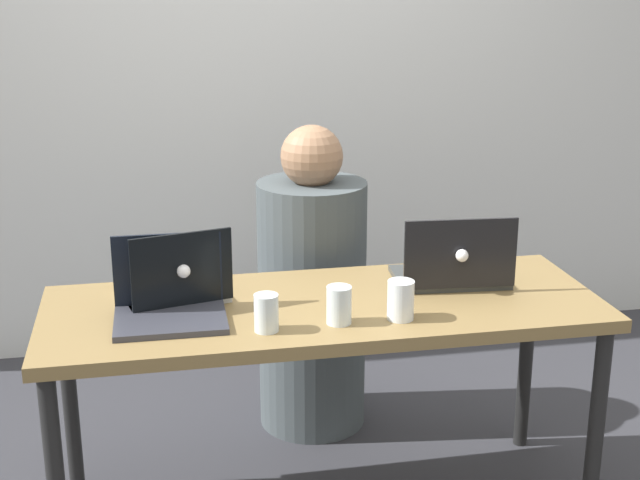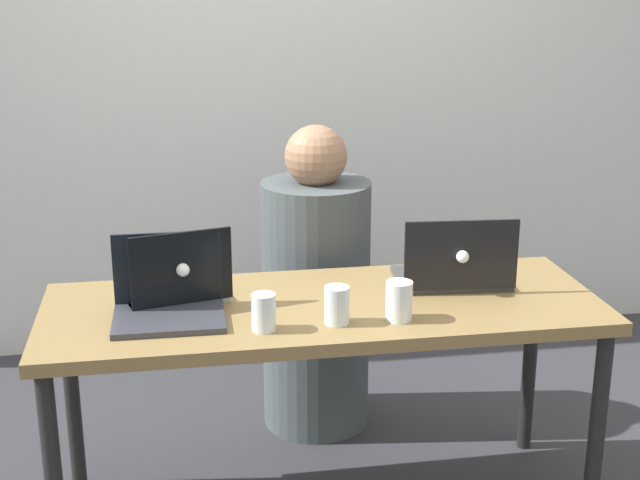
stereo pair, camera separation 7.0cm
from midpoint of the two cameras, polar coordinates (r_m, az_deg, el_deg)
back_wall at (r=4.00m, az=-2.88°, el=10.63°), size 4.50×0.10×2.49m
desk at (r=2.73m, az=0.96°, el=-5.39°), size 1.69×0.62×0.72m
person_at_center at (r=3.34m, az=0.35°, el=-3.58°), size 0.49×0.49×1.16m
laptop_back_left at (r=2.74m, az=-8.47°, el=-2.83°), size 0.35×0.31×0.24m
laptop_front_left at (r=2.62m, az=-8.91°, el=-3.82°), size 0.32×0.27×0.23m
laptop_back_right at (r=2.87m, az=9.28°, el=-1.93°), size 0.37×0.29×0.24m
water_glass_right at (r=2.58m, az=5.86°, el=-4.06°), size 0.08×0.08×0.12m
water_glass_left at (r=2.50m, az=-2.82°, el=-4.80°), size 0.07×0.07×0.11m
water_glass_center at (r=2.54m, az=1.88°, el=-4.35°), size 0.07×0.07×0.11m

